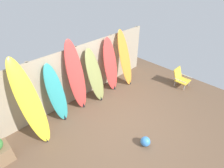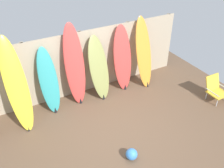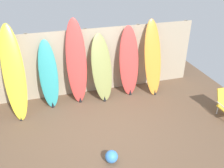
{
  "view_description": "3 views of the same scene",
  "coord_description": "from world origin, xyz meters",
  "px_view_note": "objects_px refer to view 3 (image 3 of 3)",
  "views": [
    {
      "loc": [
        -2.69,
        -2.14,
        3.72
      ],
      "look_at": [
        0.11,
        0.63,
        1.08
      ],
      "focal_mm": 28.0,
      "sensor_mm": 36.0,
      "label": 1
    },
    {
      "loc": [
        -2.14,
        -3.62,
        4.17
      ],
      "look_at": [
        0.08,
        0.44,
        1.1
      ],
      "focal_mm": 40.0,
      "sensor_mm": 36.0,
      "label": 2
    },
    {
      "loc": [
        -1.09,
        -4.1,
        3.59
      ],
      "look_at": [
        0.4,
        0.96,
        0.7
      ],
      "focal_mm": 40.0,
      "sensor_mm": 36.0,
      "label": 3
    }
  ],
  "objects_px": {
    "surfboard_olive_3": "(102,68)",
    "surfboard_red_4": "(129,62)",
    "surfboard_orange_5": "(153,58)",
    "beach_ball": "(112,157)",
    "surfboard_yellow_0": "(14,73)",
    "surfboard_red_2": "(76,62)",
    "surfboard_teal_1": "(49,75)"
  },
  "relations": [
    {
      "from": "surfboard_olive_3",
      "to": "surfboard_red_4",
      "type": "bearing_deg",
      "value": 5.17
    },
    {
      "from": "surfboard_yellow_0",
      "to": "beach_ball",
      "type": "xyz_separation_m",
      "value": [
        1.69,
        -2.22,
        -0.94
      ]
    },
    {
      "from": "surfboard_olive_3",
      "to": "surfboard_red_4",
      "type": "relative_size",
      "value": 0.93
    },
    {
      "from": "surfboard_olive_3",
      "to": "surfboard_orange_5",
      "type": "xyz_separation_m",
      "value": [
        1.42,
        -0.01,
        0.12
      ]
    },
    {
      "from": "surfboard_olive_3",
      "to": "beach_ball",
      "type": "xyz_separation_m",
      "value": [
        -0.43,
        -2.35,
        -0.73
      ]
    },
    {
      "from": "surfboard_olive_3",
      "to": "surfboard_red_4",
      "type": "distance_m",
      "value": 0.77
    },
    {
      "from": "surfboard_teal_1",
      "to": "surfboard_red_2",
      "type": "height_order",
      "value": "surfboard_red_2"
    },
    {
      "from": "surfboard_red_2",
      "to": "beach_ball",
      "type": "relative_size",
      "value": 8.72
    },
    {
      "from": "surfboard_red_2",
      "to": "surfboard_orange_5",
      "type": "relative_size",
      "value": 1.09
    },
    {
      "from": "surfboard_yellow_0",
      "to": "surfboard_red_2",
      "type": "relative_size",
      "value": 1.0
    },
    {
      "from": "surfboard_yellow_0",
      "to": "surfboard_olive_3",
      "type": "xyz_separation_m",
      "value": [
        2.11,
        0.13,
        -0.21
      ]
    },
    {
      "from": "surfboard_red_4",
      "to": "surfboard_olive_3",
      "type": "bearing_deg",
      "value": -174.83
    },
    {
      "from": "surfboard_teal_1",
      "to": "surfboard_orange_5",
      "type": "distance_m",
      "value": 2.77
    },
    {
      "from": "surfboard_olive_3",
      "to": "surfboard_orange_5",
      "type": "height_order",
      "value": "surfboard_orange_5"
    },
    {
      "from": "surfboard_yellow_0",
      "to": "surfboard_red_4",
      "type": "bearing_deg",
      "value": 3.94
    },
    {
      "from": "surfboard_yellow_0",
      "to": "surfboard_olive_3",
      "type": "bearing_deg",
      "value": 3.5
    },
    {
      "from": "surfboard_red_4",
      "to": "surfboard_orange_5",
      "type": "xyz_separation_m",
      "value": [
        0.65,
        -0.08,
        0.05
      ]
    },
    {
      "from": "surfboard_teal_1",
      "to": "surfboard_olive_3",
      "type": "height_order",
      "value": "surfboard_olive_3"
    },
    {
      "from": "surfboard_orange_5",
      "to": "beach_ball",
      "type": "xyz_separation_m",
      "value": [
        -1.85,
        -2.34,
        -0.85
      ]
    },
    {
      "from": "surfboard_teal_1",
      "to": "surfboard_red_4",
      "type": "bearing_deg",
      "value": 0.27
    },
    {
      "from": "surfboard_red_2",
      "to": "surfboard_olive_3",
      "type": "height_order",
      "value": "surfboard_red_2"
    },
    {
      "from": "surfboard_red_4",
      "to": "beach_ball",
      "type": "relative_size",
      "value": 7.57
    },
    {
      "from": "surfboard_orange_5",
      "to": "surfboard_yellow_0",
      "type": "bearing_deg",
      "value": -178.14
    },
    {
      "from": "surfboard_yellow_0",
      "to": "surfboard_orange_5",
      "type": "relative_size",
      "value": 1.08
    },
    {
      "from": "surfboard_orange_5",
      "to": "beach_ball",
      "type": "distance_m",
      "value": 3.1
    },
    {
      "from": "surfboard_teal_1",
      "to": "beach_ball",
      "type": "bearing_deg",
      "value": -69.08
    },
    {
      "from": "surfboard_yellow_0",
      "to": "surfboard_red_4",
      "type": "distance_m",
      "value": 2.89
    },
    {
      "from": "surfboard_yellow_0",
      "to": "surfboard_red_2",
      "type": "height_order",
      "value": "surfboard_red_2"
    },
    {
      "from": "surfboard_orange_5",
      "to": "beach_ball",
      "type": "height_order",
      "value": "surfboard_orange_5"
    },
    {
      "from": "surfboard_yellow_0",
      "to": "surfboard_orange_5",
      "type": "xyz_separation_m",
      "value": [
        3.53,
        0.11,
        -0.09
      ]
    },
    {
      "from": "surfboard_red_4",
      "to": "beach_ball",
      "type": "height_order",
      "value": "surfboard_red_4"
    },
    {
      "from": "surfboard_yellow_0",
      "to": "surfboard_teal_1",
      "type": "height_order",
      "value": "surfboard_yellow_0"
    }
  ]
}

